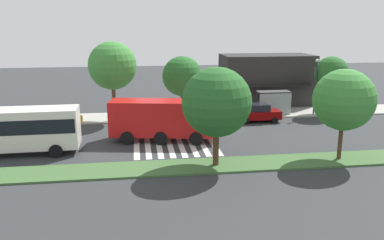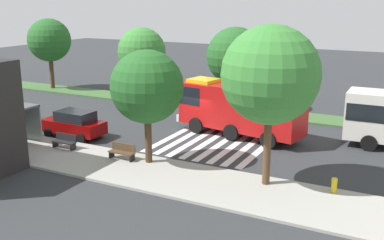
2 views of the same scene
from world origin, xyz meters
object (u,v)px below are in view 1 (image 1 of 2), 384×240
(bench_near_shelter, at_px, (238,111))
(fire_hydrant, at_px, (81,119))
(bench_west_of_shelter, at_px, (197,112))
(sidewalk_tree_west, at_px, (182,76))
(fire_truck, at_px, (167,118))
(median_tree_far_west, at_px, (217,102))
(street_lamp, at_px, (316,82))
(transit_bus, at_px, (5,128))
(median_tree_west, at_px, (344,100))
(sidewalk_tree_east, at_px, (331,74))
(parked_car_mid, at_px, (258,113))
(bus_stop_shelter, at_px, (274,98))
(sidewalk_tree_far_west, at_px, (112,66))

(bench_near_shelter, distance_m, fire_hydrant, 16.19)
(bench_west_of_shelter, bearing_deg, sidewalk_tree_west, -169.82)
(fire_hydrant, bearing_deg, fire_truck, -41.74)
(bench_west_of_shelter, bearing_deg, fire_hydrant, -176.17)
(median_tree_far_west, bearing_deg, street_lamp, 45.80)
(transit_bus, xyz_separation_m, median_tree_west, (24.38, -4.76, 2.41))
(bench_near_shelter, xyz_separation_m, sidewalk_tree_east, (10.13, -0.29, 3.85))
(fire_hydrant, bearing_deg, bench_near_shelter, 2.80)
(bench_near_shelter, height_order, median_tree_far_west, median_tree_far_west)
(sidewalk_tree_east, relative_size, fire_hydrant, 8.81)
(bench_near_shelter, xyz_separation_m, median_tree_far_west, (-5.34, -14.65, 3.98))
(fire_truck, height_order, median_tree_far_west, median_tree_far_west)
(bench_near_shelter, bearing_deg, street_lamp, -4.80)
(bench_west_of_shelter, bearing_deg, bench_near_shelter, 0.00)
(bench_west_of_shelter, relative_size, sidewalk_tree_east, 0.26)
(fire_truck, distance_m, sidewalk_tree_east, 20.00)
(parked_car_mid, distance_m, sidewalk_tree_west, 8.49)
(transit_bus, height_order, sidewalk_tree_east, sidewalk_tree_east)
(parked_car_mid, relative_size, median_tree_far_west, 0.65)
(bus_stop_shelter, height_order, sidewalk_tree_west, sidewalk_tree_west)
(fire_truck, bearing_deg, fire_hydrant, 148.42)
(bench_west_of_shelter, bearing_deg, transit_bus, -148.60)
(sidewalk_tree_east, distance_m, median_tree_far_west, 21.11)
(street_lamp, relative_size, sidewalk_tree_east, 0.97)
(fire_truck, relative_size, median_tree_west, 1.42)
(street_lamp, height_order, sidewalk_tree_far_west, sidewalk_tree_far_west)
(transit_bus, height_order, bus_stop_shelter, transit_bus)
(street_lamp, relative_size, fire_hydrant, 8.51)
(median_tree_west, bearing_deg, parked_car_mid, 101.22)
(sidewalk_tree_east, xyz_separation_m, median_tree_far_west, (-15.47, -14.35, 0.14))
(sidewalk_tree_west, distance_m, fire_hydrant, 10.95)
(sidewalk_tree_east, bearing_deg, sidewalk_tree_far_west, 180.00)
(sidewalk_tree_east, xyz_separation_m, fire_hydrant, (-26.30, -0.50, -3.95))
(sidewalk_tree_far_west, bearing_deg, transit_bus, -128.49)
(sidewalk_tree_west, distance_m, median_tree_far_west, 14.37)
(parked_car_mid, bearing_deg, bench_near_shelter, 120.16)
(sidewalk_tree_east, bearing_deg, fire_truck, -157.47)
(transit_bus, height_order, sidewalk_tree_far_west, sidewalk_tree_far_west)
(median_tree_far_west, height_order, median_tree_west, median_tree_far_west)
(sidewalk_tree_far_west, distance_m, median_tree_west, 22.09)
(parked_car_mid, distance_m, bench_west_of_shelter, 6.29)
(bus_stop_shelter, xyz_separation_m, sidewalk_tree_east, (6.13, -0.26, 2.55))
(transit_bus, distance_m, bench_near_shelter, 22.86)
(bench_near_shelter, height_order, median_tree_west, median_tree_west)
(sidewalk_tree_west, bearing_deg, bench_west_of_shelter, 10.18)
(median_tree_west, bearing_deg, sidewalk_tree_west, 124.33)
(transit_bus, height_order, bench_near_shelter, transit_bus)
(street_lamp, xyz_separation_m, sidewalk_tree_east, (1.90, 0.40, 0.77))
(bench_near_shelter, distance_m, median_tree_west, 15.63)
(parked_car_mid, relative_size, bench_near_shelter, 2.78)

